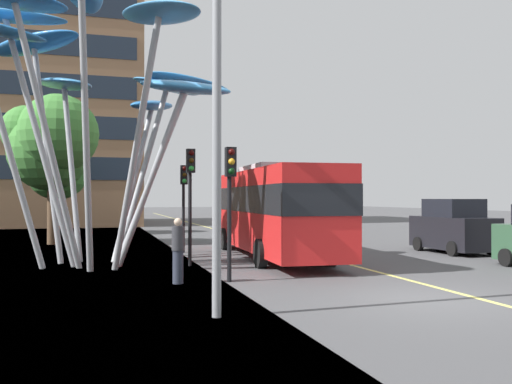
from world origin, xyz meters
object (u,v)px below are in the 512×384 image
object	(u,v)px
leaf_sculpture	(88,71)
street_lamp	(237,51)
red_bus	(272,207)
pedestrian	(178,251)
traffic_light_island_mid	(184,189)
traffic_light_kerb_near	(230,185)
car_parked_far	(453,228)
traffic_light_kerb_far	(190,182)

from	to	relation	value
leaf_sculpture	street_lamp	bearing A→B (deg)	-72.55
red_bus	pedestrian	size ratio (longest dim) A/B	6.46
red_bus	traffic_light_island_mid	bearing A→B (deg)	137.98
traffic_light_kerb_near	pedestrian	distance (m)	2.26
traffic_light_island_mid	car_parked_far	xyz separation A→B (m)	(10.81, -3.16, -1.59)
leaf_sculpture	traffic_light_island_mid	bearing A→B (deg)	41.32
leaf_sculpture	pedestrian	bearing A→B (deg)	-63.82
traffic_light_kerb_far	car_parked_far	bearing A→B (deg)	7.01
traffic_light_kerb_far	traffic_light_island_mid	world-z (taller)	traffic_light_kerb_far
traffic_light_kerb_far	pedestrian	world-z (taller)	traffic_light_kerb_far
traffic_light_kerb_near	traffic_light_island_mid	bearing A→B (deg)	89.66
red_bus	traffic_light_kerb_near	distance (m)	6.50
red_bus	traffic_light_kerb_far	world-z (taller)	traffic_light_kerb_far
leaf_sculpture	traffic_light_kerb_near	distance (m)	7.43
traffic_light_island_mid	street_lamp	world-z (taller)	street_lamp
red_bus	traffic_light_island_mid	size ratio (longest dim) A/B	3.12
red_bus	car_parked_far	xyz separation A→B (m)	(7.81, -0.46, -0.89)
red_bus	traffic_light_island_mid	world-z (taller)	traffic_light_island_mid
traffic_light_kerb_far	street_lamp	size ratio (longest dim) A/B	0.48
leaf_sculpture	red_bus	bearing A→B (deg)	5.55
car_parked_far	street_lamp	world-z (taller)	street_lamp
traffic_light_island_mid	pedestrian	world-z (taller)	traffic_light_island_mid
leaf_sculpture	traffic_light_kerb_far	size ratio (longest dim) A/B	2.77
red_bus	street_lamp	world-z (taller)	street_lamp
traffic_light_island_mid	traffic_light_kerb_far	bearing A→B (deg)	-96.15
street_lamp	pedestrian	bearing A→B (deg)	96.69
traffic_light_kerb_near	leaf_sculpture	bearing A→B (deg)	126.87
leaf_sculpture	traffic_light_kerb_near	xyz separation A→B (m)	(3.77, -5.03, -3.95)
car_parked_far	pedestrian	size ratio (longest dim) A/B	2.20
leaf_sculpture	traffic_light_island_mid	xyz separation A→B (m)	(3.82, 3.36, -3.96)
traffic_light_island_mid	leaf_sculpture	bearing A→B (deg)	-138.68
leaf_sculpture	pedestrian	xyz separation A→B (m)	(2.38, -4.85, -5.72)
traffic_light_kerb_far	pedestrian	distance (m)	4.26
leaf_sculpture	traffic_light_kerb_near	bearing A→B (deg)	-53.13
traffic_light_kerb_near	traffic_light_kerb_far	xyz separation A→B (m)	(-0.44, 3.85, 0.18)
car_parked_far	traffic_light_kerb_near	bearing A→B (deg)	-154.25
leaf_sculpture	car_parked_far	distance (m)	15.65
traffic_light_kerb_far	pedestrian	bearing A→B (deg)	-104.58
red_bus	traffic_light_kerb_far	xyz separation A→B (m)	(-3.49, -1.85, 0.90)
leaf_sculpture	pedestrian	size ratio (longest dim) A/B	6.20
street_lamp	pedestrian	world-z (taller)	street_lamp
red_bus	car_parked_far	bearing A→B (deg)	-3.36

